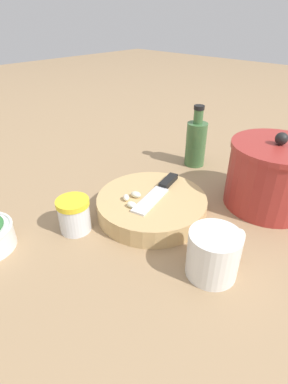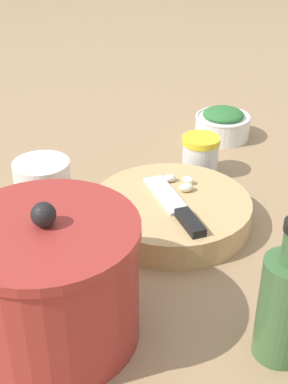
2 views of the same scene
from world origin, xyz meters
The scene contains 8 objects.
ground_plane centered at (0.00, 0.00, 0.00)m, with size 5.00×5.00×0.00m, color #997A56.
cutting_board centered at (-0.05, -0.06, 0.02)m, with size 0.26×0.26×0.04m.
chef_knife centered at (-0.08, -0.06, 0.05)m, with size 0.19×0.07×0.01m.
garlic_cloves centered at (-0.01, -0.08, 0.05)m, with size 0.06×0.05×0.01m.
spice_jar centered at (0.11, -0.14, 0.04)m, with size 0.07×0.07×0.08m.
coffee_mug centered at (0.01, 0.15, 0.05)m, with size 0.13×0.09×0.09m.
oil_bottle centered at (-0.34, -0.14, 0.07)m, with size 0.06×0.06×0.18m.
stock_pot centered at (-0.27, 0.13, 0.08)m, with size 0.21×0.21×0.19m.
Camera 1 is at (0.39, 0.33, 0.42)m, focal length 28.00 mm.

